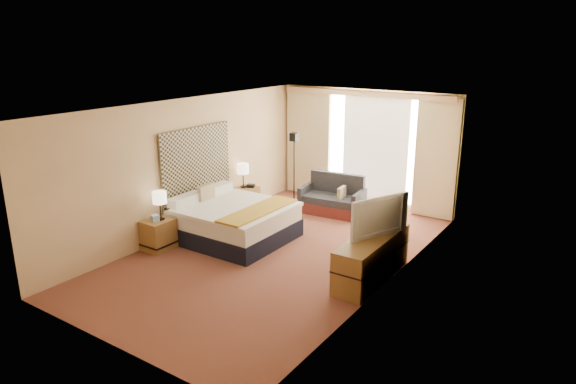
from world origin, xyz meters
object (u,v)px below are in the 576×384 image
Objects in this scene: nightstand_right at (245,200)px; bed at (234,221)px; lamp_left at (160,198)px; television at (375,215)px; loveseat at (333,200)px; lamp_right at (243,169)px; floor_lamp at (294,155)px; desk_chair at (362,246)px; nightstand_left at (158,235)px; media_dresser at (372,258)px.

nightstand_right is 1.58m from bed.
lamp_left is 0.48× the size of television.
lamp_right is at bearing -153.56° from loveseat.
nightstand_right is 1.45m from floor_lamp.
desk_chair is at bearing 19.51° from lamp_left.
nightstand_right is at bearing 91.07° from lamp_left.
desk_chair reaches higher than nightstand_right.
bed is 1.47m from lamp_left.
lamp_right is at bearing 90.81° from nightstand_left.
nightstand_right is at bearing -153.18° from loveseat.
lamp_right reaches higher than desk_chair.
bed is 1.40× the size of loveseat.
floor_lamp reaches higher than lamp_left.
bed is at bearing -114.52° from loveseat.
television reaches higher than nightstand_left.
floor_lamp is at bearing 77.87° from nightstand_left.
nightstand_left is 0.32× the size of floor_lamp.
nightstand_right is 0.39× the size of loveseat.
media_dresser reaches higher than nightstand_left.
bed is at bearing 54.78° from nightstand_left.
loveseat is at bearing 65.88° from lamp_left.
media_dresser is 0.69m from television.
desk_chair is 0.64m from television.
media_dresser is at bearing -56.03° from loveseat.
desk_chair is at bearing 2.17° from bed.
lamp_right is (-0.04, 2.49, 0.69)m from nightstand_left.
lamp_left is at bearing -88.10° from lamp_right.
lamp_left is 3.79m from television.
lamp_left is (-3.38, -1.20, 0.54)m from desk_chair.
lamp_left is at bearing -120.17° from loveseat.
lamp_right is at bearing 95.08° from television.
desk_chair is 1.79× the size of lamp_left.
lamp_right reaches higher than media_dresser.
media_dresser is at bearing 15.84° from nightstand_left.
media_dresser reaches higher than nightstand_right.
nightstand_left is 2.50m from nightstand_right.
floor_lamp is 1.17m from lamp_right.
television is at bearing 1.15° from bed.
loveseat is at bearing 32.49° from lamp_right.
bed is 2.52m from loveseat.
nightstand_right is at bearing -130.27° from floor_lamp.
desk_chair is at bearing -37.89° from floor_lamp.
nightstand_left is 0.39× the size of loveseat.
nightstand_left is 3.55m from floor_lamp.
nightstand_left is 0.31× the size of media_dresser.
television is at bearing -54.91° from loveseat.
lamp_left is at bearing -88.93° from nightstand_right.
desk_chair is 3.62m from lamp_left.
television reaches higher than lamp_right.
television reaches higher than nightstand_right.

